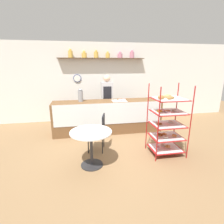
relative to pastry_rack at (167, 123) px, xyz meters
name	(u,v)px	position (x,y,z in m)	size (l,w,h in m)	color
ground_plane	(115,148)	(-1.08, 0.47, -0.73)	(14.00, 14.00, 0.00)	olive
back_wall	(102,82)	(-1.08, 2.90, 0.64)	(10.00, 0.30, 2.70)	white
display_counter	(108,116)	(-1.08, 1.55, -0.26)	(3.16, 0.62, 0.95)	brown
pastry_rack	(167,123)	(0.00, 0.00, 0.00)	(0.74, 0.61, 1.58)	#A51919
person_worker	(107,99)	(-1.02, 2.05, 0.19)	(0.36, 0.23, 1.66)	#282833
cafe_table	(91,140)	(-1.68, -0.20, -0.17)	(0.81, 0.81, 0.74)	#262628
cafe_chair	(100,129)	(-1.45, 0.42, -0.20)	(0.46, 0.46, 0.87)	black
coffee_carafe	(81,95)	(-1.84, 1.62, 0.39)	(0.14, 0.14, 0.36)	gray
donut_tray_counter	(120,100)	(-0.72, 1.50, 0.23)	(0.42, 0.35, 0.05)	silver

